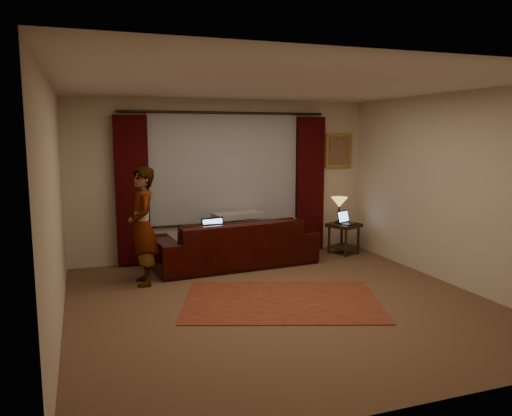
% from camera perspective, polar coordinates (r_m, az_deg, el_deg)
% --- Properties ---
extents(floor, '(5.00, 5.00, 0.01)m').
position_cam_1_polar(floor, '(6.21, 2.86, -10.82)').
color(floor, brown).
rests_on(floor, ground).
extents(ceiling, '(5.00, 5.00, 0.02)m').
position_cam_1_polar(ceiling, '(5.89, 3.05, 13.86)').
color(ceiling, silver).
rests_on(ceiling, ground).
extents(wall_back, '(5.00, 0.02, 2.60)m').
position_cam_1_polar(wall_back, '(8.26, -3.66, 3.28)').
color(wall_back, beige).
rests_on(wall_back, ground).
extents(wall_front, '(5.00, 0.02, 2.60)m').
position_cam_1_polar(wall_front, '(3.75, 17.64, -3.41)').
color(wall_front, beige).
rests_on(wall_front, ground).
extents(wall_left, '(0.02, 5.00, 2.60)m').
position_cam_1_polar(wall_left, '(5.48, -22.01, 0.02)').
color(wall_left, beige).
rests_on(wall_left, ground).
extents(wall_right, '(0.02, 5.00, 2.60)m').
position_cam_1_polar(wall_right, '(7.23, 21.61, 1.96)').
color(wall_right, beige).
rests_on(wall_right, ground).
extents(sheer_curtain, '(2.50, 0.05, 1.80)m').
position_cam_1_polar(sheer_curtain, '(8.19, -3.56, 4.64)').
color(sheer_curtain, '#9999A1').
rests_on(sheer_curtain, wall_back).
extents(drape_left, '(0.50, 0.14, 2.30)m').
position_cam_1_polar(drape_left, '(7.89, -13.97, 1.93)').
color(drape_left, black).
rests_on(drape_left, floor).
extents(drape_right, '(0.50, 0.14, 2.30)m').
position_cam_1_polar(drape_right, '(8.70, 6.11, 2.72)').
color(drape_right, black).
rests_on(drape_right, floor).
extents(curtain_rod, '(0.04, 0.04, 3.40)m').
position_cam_1_polar(curtain_rod, '(8.13, -3.52, 10.81)').
color(curtain_rod, black).
rests_on(curtain_rod, wall_back).
extents(picture_frame, '(0.50, 0.04, 0.60)m').
position_cam_1_polar(picture_frame, '(9.01, 9.42, 6.48)').
color(picture_frame, '#BA933E').
rests_on(picture_frame, wall_back).
extents(sofa, '(2.61, 1.30, 1.02)m').
position_cam_1_polar(sofa, '(7.80, -2.50, -2.90)').
color(sofa, black).
rests_on(sofa, floor).
extents(throw_blanket, '(0.85, 0.45, 0.10)m').
position_cam_1_polar(throw_blanket, '(7.99, -2.12, 1.08)').
color(throw_blanket, '#979490').
rests_on(throw_blanket, sofa).
extents(clothing_pile, '(0.50, 0.39, 0.21)m').
position_cam_1_polar(clothing_pile, '(8.01, 3.45, -1.83)').
color(clothing_pile, brown).
rests_on(clothing_pile, sofa).
extents(laptop_sofa, '(0.44, 0.46, 0.27)m').
position_cam_1_polar(laptop_sofa, '(7.52, -4.50, -2.31)').
color(laptop_sofa, black).
rests_on(laptop_sofa, sofa).
extents(area_rug, '(2.77, 2.27, 0.01)m').
position_cam_1_polar(area_rug, '(6.26, 2.96, -10.56)').
color(area_rug, brown).
rests_on(area_rug, floor).
extents(end_table, '(0.61, 0.61, 0.53)m').
position_cam_1_polar(end_table, '(8.70, 9.99, -3.47)').
color(end_table, black).
rests_on(end_table, floor).
extents(tiffany_lamp, '(0.33, 0.33, 0.45)m').
position_cam_1_polar(tiffany_lamp, '(8.63, 9.48, -0.26)').
color(tiffany_lamp, olive).
rests_on(tiffany_lamp, end_table).
extents(laptop_table, '(0.42, 0.43, 0.22)m').
position_cam_1_polar(laptop_table, '(8.58, 10.55, -1.09)').
color(laptop_table, black).
rests_on(laptop_table, end_table).
extents(person, '(0.49, 0.49, 1.61)m').
position_cam_1_polar(person, '(6.92, -12.81, -2.06)').
color(person, '#979490').
rests_on(person, floor).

